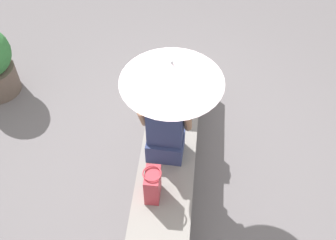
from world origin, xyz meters
The scene contains 7 objects.
ground_plane centered at (0.00, 0.00, 0.00)m, with size 14.00×14.00×0.00m, color #605B5E.
stone_bench centered at (0.00, 0.00, 0.22)m, with size 2.36×0.53×0.45m, color gray.
person_seated centered at (-0.23, 0.02, 0.84)m, with size 0.29×0.48×0.90m.
parasol centered at (-0.19, -0.03, 1.46)m, with size 0.86×0.86×1.14m.
handbag_black centered at (0.39, -0.01, 0.62)m, with size 0.24×0.18×0.34m.
tote_bag_canvas centered at (-0.70, 0.09, 0.62)m, with size 0.22×0.16×0.34m.
magazine centered at (0.77, -0.04, 0.45)m, with size 0.28×0.20×0.01m, color #D83866.
Camera 1 is at (-2.61, -0.24, 3.68)m, focal length 44.42 mm.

